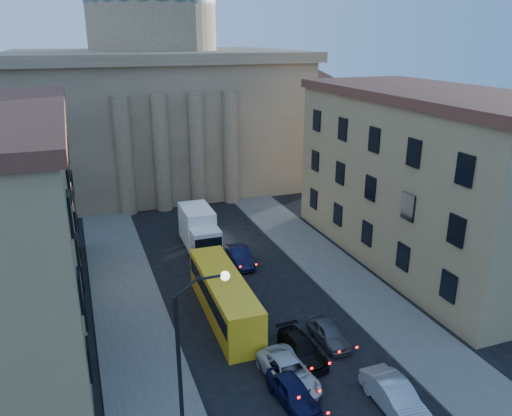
{
  "coord_description": "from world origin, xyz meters",
  "views": [
    {
      "loc": [
        -10.86,
        -11.36,
        18.81
      ],
      "look_at": [
        0.84,
        20.36,
        7.08
      ],
      "focal_mm": 35.0,
      "sensor_mm": 36.0,
      "label": 1
    }
  ],
  "objects": [
    {
      "name": "church",
      "position": [
        0.0,
        55.47,
        11.88
      ],
      "size": [
        68.02,
        28.76,
        36.6
      ],
      "color": "#766348",
      "rests_on": "ground"
    },
    {
      "name": "street_lamp",
      "position": [
        -6.97,
        8.0,
        5.29
      ],
      "size": [
        2.62,
        0.44,
        8.83
      ],
      "color": "black",
      "rests_on": "ground"
    },
    {
      "name": "box_truck",
      "position": [
        -0.93,
        30.72,
        1.72
      ],
      "size": [
        2.68,
        6.64,
        3.63
      ],
      "rotation": [
        0.0,
        0.0,
        -0.01
      ],
      "color": "white",
      "rests_on": "ground"
    },
    {
      "name": "car_right_mid",
      "position": [
        0.8,
        12.11,
        0.64
      ],
      "size": [
        2.04,
        4.51,
        1.28
      ],
      "primitive_type": "imported",
      "rotation": [
        0.0,
        0.0,
        0.06
      ],
      "color": "black",
      "rests_on": "ground"
    },
    {
      "name": "sidewalk_left",
      "position": [
        -8.5,
        18.0,
        0.07
      ],
      "size": [
        5.0,
        60.0,
        0.15
      ],
      "primitive_type": "cube",
      "color": "#53514C",
      "rests_on": "ground"
    },
    {
      "name": "car_right_distant",
      "position": [
        1.44,
        26.01,
        0.74
      ],
      "size": [
        1.78,
        4.54,
        1.47
      ],
      "primitive_type": "imported",
      "rotation": [
        0.0,
        0.0,
        -0.05
      ],
      "color": "black",
      "rests_on": "ground"
    },
    {
      "name": "sidewalk_right",
      "position": [
        8.5,
        18.0,
        0.07
      ],
      "size": [
        5.0,
        60.0,
        0.15
      ],
      "primitive_type": "cube",
      "color": "#53514C",
      "rests_on": "ground"
    },
    {
      "name": "city_bus",
      "position": [
        -2.28,
        18.31,
        1.65
      ],
      "size": [
        2.77,
        10.94,
        3.07
      ],
      "rotation": [
        0.0,
        0.0,
        -0.02
      ],
      "color": "yellow",
      "rests_on": "ground"
    },
    {
      "name": "car_left_near",
      "position": [
        -1.37,
        8.65,
        0.7
      ],
      "size": [
        2.0,
        4.22,
        1.39
      ],
      "primitive_type": "imported",
      "rotation": [
        0.0,
        0.0,
        0.09
      ],
      "color": "black",
      "rests_on": "ground"
    },
    {
      "name": "building_right",
      "position": [
        17.0,
        22.0,
        7.42
      ],
      "size": [
        11.6,
        26.6,
        14.7
      ],
      "color": "#9C865B",
      "rests_on": "ground"
    },
    {
      "name": "car_right_far",
      "position": [
        3.12,
        12.98,
        0.67
      ],
      "size": [
        1.67,
        3.95,
        1.33
      ],
      "primitive_type": "imported",
      "rotation": [
        0.0,
        0.0,
        0.02
      ],
      "color": "#4C4C51",
      "rests_on": "ground"
    },
    {
      "name": "car_right_near",
      "position": [
        3.5,
        6.33,
        0.78
      ],
      "size": [
        1.66,
        4.73,
        1.56
      ],
      "primitive_type": "imported",
      "rotation": [
        0.0,
        0.0,
        -0.0
      ],
      "color": "#97999E",
      "rests_on": "ground"
    },
    {
      "name": "car_left_mid",
      "position": [
        -0.91,
        10.26,
        0.68
      ],
      "size": [
        2.53,
        5.03,
        1.36
      ],
      "primitive_type": "imported",
      "rotation": [
        0.0,
        0.0,
        0.05
      ],
      "color": "silver",
      "rests_on": "ground"
    }
  ]
}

